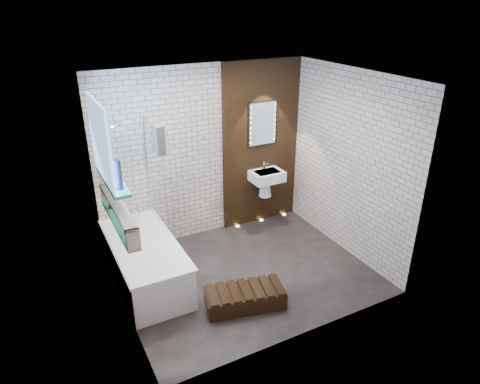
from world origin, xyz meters
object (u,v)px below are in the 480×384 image
led_mirror (263,124)px  bathtub (145,262)px  bath_screen (155,175)px  walnut_step (245,298)px  washbasin (266,179)px

led_mirror → bathtub: bearing=-160.2°
bath_screen → led_mirror: (1.82, 0.34, 0.37)m
led_mirror → walnut_step: size_ratio=0.75×
walnut_step → bathtub: bearing=131.8°
walnut_step → led_mirror: bearing=55.1°
washbasin → walnut_step: (-1.26, -1.65, -0.68)m
bathtub → led_mirror: size_ratio=2.49×
bathtub → led_mirror: bearing=19.8°
bathtub → washbasin: (2.17, 0.62, 0.50)m
washbasin → bath_screen: bearing=-174.2°
bathtub → led_mirror: led_mirror is taller
walnut_step → washbasin: bearing=52.6°
led_mirror → bath_screen: bearing=-169.3°
bathtub → bath_screen: bath_screen is taller
bathtub → walnut_step: (0.92, -1.02, -0.19)m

